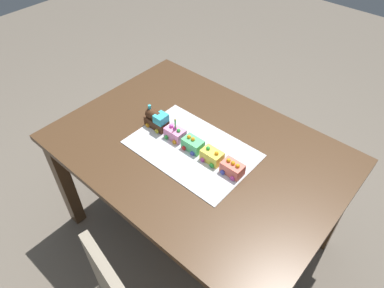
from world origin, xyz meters
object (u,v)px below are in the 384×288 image
at_px(cake_car_flatbed_coral, 232,168).
at_px(birthday_candle, 175,123).
at_px(dining_table, 197,162).
at_px(cake_car_tanker_lemon, 212,156).
at_px(cake_car_hopper_mint_green, 193,144).
at_px(cake_car_caboose_bubblegum, 175,133).
at_px(cake_locomotive, 157,120).

distance_m(cake_car_flatbed_coral, birthday_candle, 0.36).
bearing_deg(birthday_candle, dining_table, 11.35).
distance_m(cake_car_tanker_lemon, cake_car_flatbed_coral, 0.12).
bearing_deg(cake_car_flatbed_coral, cake_car_hopper_mint_green, 180.00).
xyz_separation_m(cake_car_caboose_bubblegum, cake_car_flatbed_coral, (0.35, 0.00, 0.00)).
distance_m(dining_table, birthday_candle, 0.25).
bearing_deg(cake_car_hopper_mint_green, cake_car_tanker_lemon, 0.00).
bearing_deg(cake_car_flatbed_coral, cake_car_caboose_bubblegum, 180.00).
height_order(dining_table, birthday_candle, birthday_candle).
bearing_deg(cake_car_tanker_lemon, cake_car_flatbed_coral, 0.00).
bearing_deg(cake_locomotive, birthday_candle, -0.00).
distance_m(cake_locomotive, cake_car_flatbed_coral, 0.48).
xyz_separation_m(cake_locomotive, birthday_candle, (0.13, -0.00, 0.05)).
height_order(cake_car_hopper_mint_green, birthday_candle, birthday_candle).
relative_size(dining_table, cake_car_tanker_lemon, 14.00).
relative_size(cake_car_hopper_mint_green, cake_car_tanker_lemon, 1.00).
bearing_deg(dining_table, cake_car_flatbed_coral, -6.16).
xyz_separation_m(cake_car_flatbed_coral, birthday_candle, (-0.35, 0.00, 0.07)).
xyz_separation_m(cake_car_tanker_lemon, cake_car_flatbed_coral, (0.12, 0.00, 0.00)).
bearing_deg(birthday_candle, cake_car_flatbed_coral, -0.00).
distance_m(cake_car_hopper_mint_green, cake_car_flatbed_coral, 0.24).
bearing_deg(cake_locomotive, cake_car_caboose_bubblegum, -0.00).
relative_size(cake_locomotive, cake_car_tanker_lemon, 1.40).
height_order(dining_table, cake_car_tanker_lemon, cake_car_tanker_lemon).
bearing_deg(cake_locomotive, cake_car_flatbed_coral, -0.00).
bearing_deg(dining_table, birthday_candle, -168.65).
bearing_deg(birthday_candle, cake_car_tanker_lemon, -0.00).
distance_m(dining_table, cake_car_flatbed_coral, 0.27).
xyz_separation_m(cake_car_hopper_mint_green, cake_car_flatbed_coral, (0.24, 0.00, 0.00)).
height_order(cake_car_caboose_bubblegum, birthday_candle, birthday_candle).
height_order(cake_car_tanker_lemon, birthday_candle, birthday_candle).
distance_m(cake_car_caboose_bubblegum, cake_car_flatbed_coral, 0.35).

